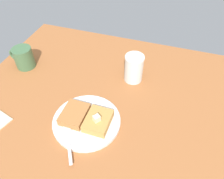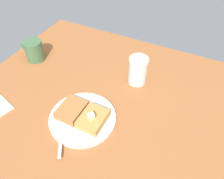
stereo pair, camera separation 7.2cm
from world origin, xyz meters
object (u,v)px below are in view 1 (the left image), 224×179
syrup_jar (134,69)px  coffee_mug (24,57)px  fork (68,136)px  plate (87,121)px

syrup_jar → coffee_mug: size_ratio=1.04×
fork → coffee_mug: bearing=-39.1°
coffee_mug → syrup_jar: bearing=-172.2°
fork → coffee_mug: coffee_mug is taller
plate → syrup_jar: size_ratio=2.01×
plate → syrup_jar: syrup_jar is taller
plate → fork: bearing=68.6°
plate → syrup_jar: (-8.74, -24.22, 4.05)cm
plate → coffee_mug: size_ratio=2.09×
plate → fork: fork is taller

